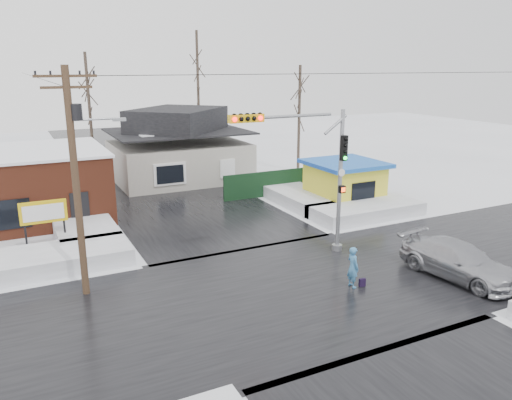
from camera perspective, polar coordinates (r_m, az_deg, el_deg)
name	(u,v)px	position (r m, az deg, el deg)	size (l,w,h in m)	color
ground	(300,289)	(21.11, 5.02, -10.08)	(120.00, 120.00, 0.00)	white
road_ns	(300,289)	(21.10, 5.02, -10.05)	(10.00, 120.00, 0.02)	black
road_ew	(300,289)	(21.10, 5.02, -10.05)	(120.00, 10.00, 0.02)	black
snowbank_nw	(51,259)	(24.76, -22.35, -6.30)	(7.00, 3.00, 0.80)	white
snowbank_ne	(366,210)	(31.26, 12.47, -1.13)	(7.00, 3.00, 0.80)	white
snowbank_nside_w	(81,223)	(29.64, -19.33, -2.54)	(3.00, 8.00, 0.80)	white
snowbank_nside_e	(296,195)	(34.09, 4.59, 0.54)	(3.00, 8.00, 0.80)	white
traffic_signal	(314,164)	(23.34, 6.59, 4.09)	(6.05, 0.68, 7.00)	gray
utility_pole	(77,170)	(20.20, -19.82, 3.22)	(3.15, 0.44, 9.00)	#382619
marquee_sign	(43,214)	(26.67, -23.12, -1.43)	(2.20, 0.21, 2.55)	black
house	(179,147)	(40.58, -8.85, 5.97)	(10.40, 8.40, 5.76)	#B3ADA2
kiosk	(344,182)	(33.58, 10.06, 1.99)	(4.60, 4.60, 2.88)	yellow
fence	(276,183)	(35.41, 2.25, 1.96)	(8.00, 0.12, 1.80)	black
tree_far_left	(87,79)	(42.66, -18.76, 13.01)	(3.00, 3.00, 10.00)	#332821
tree_far_mid	(197,59)	(47.05, -6.73, 15.75)	(3.00, 3.00, 12.00)	#332821
tree_far_right	(300,88)	(42.46, 5.03, 12.65)	(3.00, 3.00, 9.00)	#332821
pedestrian	(353,267)	(21.22, 11.01, -7.58)	(0.64, 0.42, 1.75)	teal
car	(458,261)	(23.50, 22.08, -6.47)	(2.15, 5.28, 1.53)	#A8A8AF
shopping_bag	(362,283)	(21.60, 12.04, -9.25)	(0.28, 0.12, 0.35)	black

